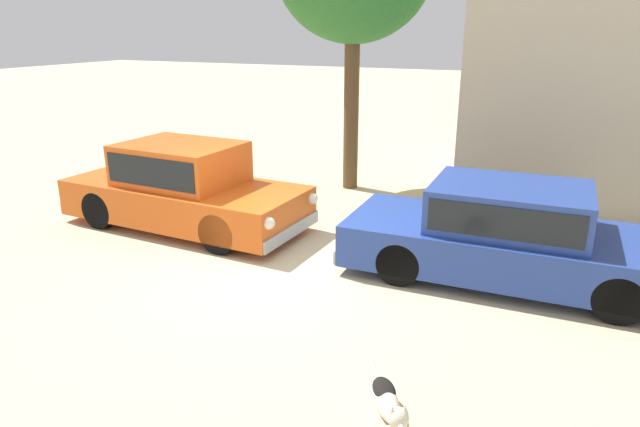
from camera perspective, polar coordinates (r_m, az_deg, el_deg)
The scene contains 4 objects.
ground_plane at distance 8.40m, azimuth -4.87°, elevation -5.62°, with size 80.00×80.00×0.00m, color #CCB78E.
parked_sedan_nearest at distance 10.21m, azimuth -13.60°, elevation 2.69°, with size 4.54×1.97×1.49m.
parked_sedan_second at distance 8.27m, azimuth 18.59°, elevation -1.89°, with size 4.70×1.88×1.36m.
stray_dog_spotted at distance 5.50m, azimuth 6.79°, elevation -18.22°, with size 0.66×0.97×0.35m.
Camera 1 is at (3.78, -6.67, 3.42)m, focal length 31.63 mm.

